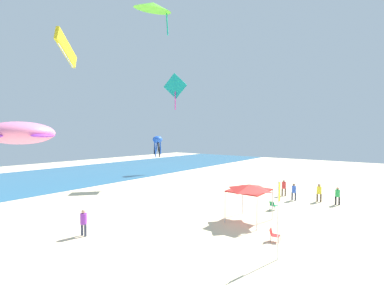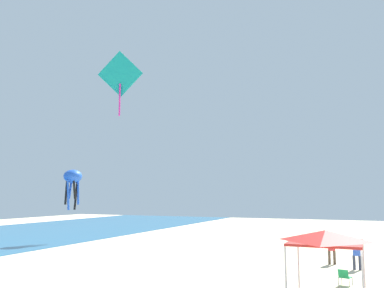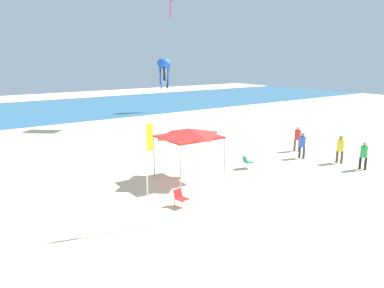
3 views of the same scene
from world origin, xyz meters
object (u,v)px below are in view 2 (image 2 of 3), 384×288
(canopy_tent, at_px, (326,237))
(kite_diamond_teal, at_px, (120,76))
(kite_octopus_blue, at_px, (73,178))
(person_beachcomber, at_px, (331,247))
(folding_chair_left_of_tent, at_px, (344,276))
(person_by_tent, at_px, (356,251))

(canopy_tent, distance_m, kite_diamond_teal, 22.35)
(canopy_tent, xyz_separation_m, kite_octopus_blue, (13.76, 24.47, 3.31))
(kite_octopus_blue, bearing_deg, canopy_tent, -178.85)
(person_beachcomber, xyz_separation_m, kite_diamond_teal, (-0.88, 15.96, 13.08))
(kite_octopus_blue, bearing_deg, kite_diamond_teal, -176.80)
(folding_chair_left_of_tent, height_order, person_by_tent, person_by_tent)
(canopy_tent, relative_size, person_beachcomber, 1.64)
(canopy_tent, bearing_deg, kite_octopus_blue, 60.65)
(kite_octopus_blue, bearing_deg, person_beachcomber, -157.13)
(kite_diamond_teal, distance_m, kite_octopus_blue, 12.07)
(person_by_tent, bearing_deg, person_beachcomber, 129.06)
(folding_chair_left_of_tent, bearing_deg, person_beachcomber, -66.08)
(folding_chair_left_of_tent, relative_size, kite_diamond_teal, 0.15)
(person_beachcomber, bearing_deg, canopy_tent, -113.23)
(person_beachcomber, bearing_deg, kite_diamond_teal, 156.68)
(folding_chair_left_of_tent, relative_size, kite_octopus_blue, 0.21)
(canopy_tent, relative_size, kite_diamond_teal, 0.58)
(person_by_tent, distance_m, kite_diamond_teal, 21.88)
(canopy_tent, bearing_deg, person_beachcomber, 3.26)
(person_by_tent, relative_size, kite_diamond_teal, 0.34)
(person_by_tent, distance_m, kite_octopus_blue, 26.29)
(canopy_tent, height_order, folding_chair_left_of_tent, canopy_tent)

